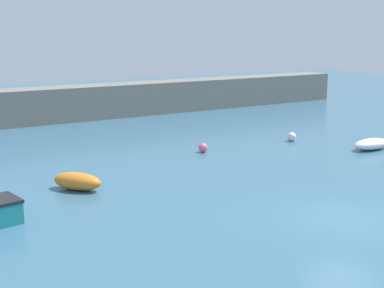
{
  "coord_description": "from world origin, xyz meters",
  "views": [
    {
      "loc": [
        -14.92,
        -12.88,
        6.8
      ],
      "look_at": [
        0.13,
        10.67,
        0.95
      ],
      "focal_mm": 50.0,
      "sensor_mm": 36.0,
      "label": 1
    }
  ],
  "objects_px": {
    "rowboat_white_midwater": "(372,144)",
    "mooring_buoy_pink": "(203,148)",
    "mooring_buoy_white": "(292,137)",
    "fishing_dinghy_green": "(77,181)"
  },
  "relations": [
    {
      "from": "mooring_buoy_white",
      "to": "rowboat_white_midwater",
      "type": "bearing_deg",
      "value": -62.79
    },
    {
      "from": "fishing_dinghy_green",
      "to": "mooring_buoy_white",
      "type": "xyz_separation_m",
      "value": [
        15.41,
        2.93,
        -0.1
      ]
    },
    {
      "from": "fishing_dinghy_green",
      "to": "rowboat_white_midwater",
      "type": "bearing_deg",
      "value": 49.27
    },
    {
      "from": "rowboat_white_midwater",
      "to": "fishing_dinghy_green",
      "type": "relative_size",
      "value": 1.08
    },
    {
      "from": "rowboat_white_midwater",
      "to": "fishing_dinghy_green",
      "type": "bearing_deg",
      "value": -5.47
    },
    {
      "from": "mooring_buoy_white",
      "to": "mooring_buoy_pink",
      "type": "xyz_separation_m",
      "value": [
        -6.57,
        0.34,
        -0.01
      ]
    },
    {
      "from": "fishing_dinghy_green",
      "to": "mooring_buoy_white",
      "type": "distance_m",
      "value": 15.68
    },
    {
      "from": "fishing_dinghy_green",
      "to": "mooring_buoy_pink",
      "type": "distance_m",
      "value": 9.42
    },
    {
      "from": "mooring_buoy_white",
      "to": "mooring_buoy_pink",
      "type": "distance_m",
      "value": 6.58
    },
    {
      "from": "rowboat_white_midwater",
      "to": "mooring_buoy_pink",
      "type": "relative_size",
      "value": 4.96
    }
  ]
}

